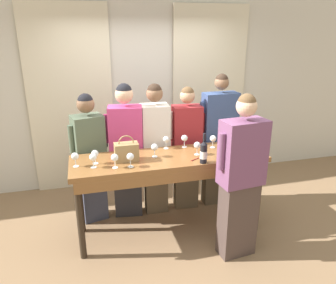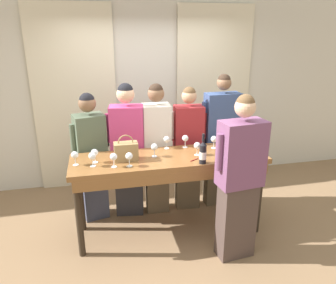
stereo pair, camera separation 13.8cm
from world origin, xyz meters
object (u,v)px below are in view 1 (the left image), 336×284
(wine_glass_center_mid, at_px, (234,137))
(wine_bottle, at_px, (204,152))
(guest_olive_jacket, at_px, (90,158))
(guest_pink_top, at_px, (127,150))
(wine_glass_front_right, at_px, (93,157))
(wine_glass_by_handbag, at_px, (95,154))
(wine_glass_front_left, at_px, (213,139))
(guest_navy_coat, at_px, (219,140))
(handbag, at_px, (126,152))
(wine_glass_by_bottle, at_px, (184,138))
(wine_glass_back_right, at_px, (115,158))
(tasting_bar, at_px, (170,166))
(guest_cream_sweater, at_px, (155,148))
(wine_glass_front_mid, at_px, (166,140))
(wine_glass_center_right, at_px, (197,146))
(wine_glass_near_host, at_px, (236,142))
(potted_plant, at_px, (238,157))
(guest_striped_shirt, at_px, (186,148))
(host_pouring, at_px, (241,178))
(wine_glass_back_left, at_px, (155,147))
(wine_glass_back_mid, at_px, (130,157))
(wine_glass_center_left, at_px, (75,157))

(wine_glass_center_mid, bearing_deg, wine_bottle, -143.08)
(guest_olive_jacket, relative_size, guest_pink_top, 0.94)
(wine_glass_front_right, height_order, wine_glass_by_handbag, same)
(wine_glass_front_left, bearing_deg, guest_navy_coat, 57.34)
(handbag, relative_size, wine_glass_by_handbag, 1.89)
(wine_glass_by_bottle, bearing_deg, guest_navy_coat, 25.67)
(handbag, xyz_separation_m, wine_glass_back_right, (-0.14, -0.16, 0.01))
(tasting_bar, bearing_deg, guest_cream_sweater, 95.01)
(wine_glass_front_mid, height_order, wine_glass_front_right, same)
(guest_olive_jacket, bearing_deg, wine_glass_center_right, -25.01)
(tasting_bar, xyz_separation_m, handbag, (-0.48, 0.02, 0.22))
(wine_glass_near_host, xyz_separation_m, wine_glass_by_bottle, (-0.55, 0.28, 0.00))
(wine_bottle, bearing_deg, wine_glass_front_left, 56.26)
(guest_pink_top, bearing_deg, wine_glass_front_left, -20.77)
(potted_plant, bearing_deg, wine_glass_front_left, -129.87)
(wine_glass_front_right, xyz_separation_m, wine_glass_near_host, (1.65, 0.07, 0.00))
(wine_glass_by_handbag, relative_size, guest_navy_coat, 0.09)
(tasting_bar, xyz_separation_m, guest_olive_jacket, (-0.87, 0.55, -0.02))
(wine_bottle, height_order, guest_cream_sweater, guest_cream_sweater)
(wine_bottle, distance_m, guest_navy_coat, 0.97)
(wine_glass_front_mid, bearing_deg, potted_plant, 33.99)
(wine_glass_front_left, bearing_deg, guest_pink_top, 159.23)
(guest_olive_jacket, bearing_deg, wine_glass_center_mid, -12.73)
(wine_glass_back_right, bearing_deg, wine_glass_front_right, 162.31)
(wine_glass_back_right, height_order, potted_plant, wine_glass_back_right)
(guest_striped_shirt, bearing_deg, wine_glass_near_host, -52.06)
(wine_glass_front_left, xyz_separation_m, wine_glass_center_right, (-0.26, -0.17, -0.00))
(wine_glass_back_right, bearing_deg, tasting_bar, 12.87)
(wine_bottle, distance_m, wine_glass_front_left, 0.50)
(wine_glass_front_left, xyz_separation_m, host_pouring, (0.01, -0.73, -0.19))
(handbag, xyz_separation_m, wine_glass_back_left, (0.32, 0.03, 0.01))
(handbag, distance_m, guest_olive_jacket, 0.69)
(wine_glass_back_left, xyz_separation_m, wine_glass_by_handbag, (-0.66, -0.03, 0.00))
(wine_glass_by_handbag, xyz_separation_m, host_pouring, (1.41, -0.59, -0.19))
(wine_bottle, height_order, wine_glass_by_bottle, wine_bottle)
(wine_glass_front_left, xyz_separation_m, wine_glass_back_right, (-1.21, -0.31, 0.00))
(guest_navy_coat, bearing_deg, guest_pink_top, 180.00)
(host_pouring, bearing_deg, guest_striped_shirt, 101.21)
(wine_glass_center_mid, xyz_separation_m, wine_glass_by_bottle, (-0.59, 0.11, 0.00))
(wine_glass_front_mid, xyz_separation_m, wine_glass_center_mid, (0.82, -0.12, 0.00))
(wine_glass_front_left, bearing_deg, tasting_bar, -164.06)
(wine_glass_front_mid, distance_m, guest_navy_coat, 0.86)
(tasting_bar, distance_m, wine_glass_front_mid, 0.36)
(wine_glass_front_left, distance_m, wine_glass_by_bottle, 0.34)
(handbag, relative_size, wine_glass_by_bottle, 1.89)
(wine_glass_back_mid, distance_m, wine_glass_back_right, 0.16)
(wine_glass_front_mid, height_order, wine_glass_near_host, same)
(wine_glass_center_mid, height_order, guest_striped_shirt, guest_striped_shirt)
(wine_glass_front_right, bearing_deg, wine_glass_by_handbag, 75.72)
(wine_glass_center_left, bearing_deg, guest_navy_coat, 16.53)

